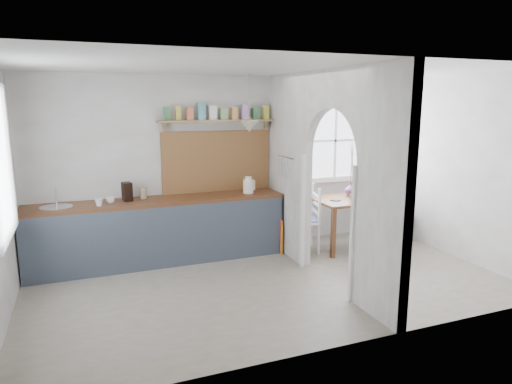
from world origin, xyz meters
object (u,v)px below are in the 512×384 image
object	(u,v)px
chair_right	(397,214)
vase	(351,189)
chair_left	(302,219)
kettle	(248,185)
dining_table	(353,222)

from	to	relation	value
chair_right	vase	world-z (taller)	vase
chair_left	vase	xyz separation A→B (m)	(0.91, 0.10, 0.38)
vase	chair_left	bearing A→B (deg)	-173.72
chair_right	vase	distance (m)	0.96
chair_right	kettle	bearing A→B (deg)	82.67
dining_table	chair_right	size ratio (longest dim) A/B	1.48
dining_table	kettle	size ratio (longest dim) A/B	5.06
chair_left	chair_right	size ratio (longest dim) A/B	1.19
dining_table	chair_left	size ratio (longest dim) A/B	1.24
kettle	chair_right	bearing A→B (deg)	-5.97
chair_right	vase	xyz separation A→B (m)	(-0.84, 0.11, 0.46)
dining_table	vase	world-z (taller)	vase
chair_right	kettle	world-z (taller)	kettle
chair_left	vase	world-z (taller)	chair_left
chair_right	chair_left	bearing A→B (deg)	88.51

